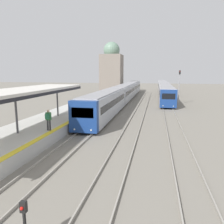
{
  "coord_description": "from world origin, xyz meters",
  "views": [
    {
      "loc": [
        6.2,
        -1.58,
        5.44
      ],
      "look_at": [
        2.01,
        19.03,
        1.7
      ],
      "focal_mm": 35.0,
      "sensor_mm": 36.0,
      "label": 1
    }
  ],
  "objects_px": {
    "train_far": "(164,88)",
    "signal_post_near": "(24,219)",
    "person_on_platform": "(48,118)",
    "signal_mast_far": "(179,84)",
    "train_near": "(124,92)"
  },
  "relations": [
    {
      "from": "train_far",
      "to": "signal_post_near",
      "type": "height_order",
      "value": "train_far"
    },
    {
      "from": "person_on_platform",
      "to": "train_near",
      "type": "distance_m",
      "value": 26.94
    },
    {
      "from": "signal_post_near",
      "to": "signal_mast_far",
      "type": "relative_size",
      "value": 0.27
    },
    {
      "from": "signal_mast_far",
      "to": "train_far",
      "type": "bearing_deg",
      "value": 96.88
    },
    {
      "from": "train_far",
      "to": "signal_post_near",
      "type": "xyz_separation_m",
      "value": [
        -5.69,
        -51.33,
        -0.73
      ]
    },
    {
      "from": "train_near",
      "to": "person_on_platform",
      "type": "bearing_deg",
      "value": -94.41
    },
    {
      "from": "train_near",
      "to": "train_far",
      "type": "distance_m",
      "value": 16.48
    },
    {
      "from": "person_on_platform",
      "to": "train_far",
      "type": "xyz_separation_m",
      "value": [
        10.09,
        41.26,
        -0.22
      ]
    },
    {
      "from": "signal_post_near",
      "to": "signal_mast_far",
      "type": "distance_m",
      "value": 35.4
    },
    {
      "from": "signal_post_near",
      "to": "train_far",
      "type": "bearing_deg",
      "value": 83.68
    },
    {
      "from": "person_on_platform",
      "to": "train_near",
      "type": "bearing_deg",
      "value": 85.59
    },
    {
      "from": "train_far",
      "to": "signal_mast_far",
      "type": "bearing_deg",
      "value": -83.12
    },
    {
      "from": "person_on_platform",
      "to": "train_far",
      "type": "distance_m",
      "value": 42.47
    },
    {
      "from": "train_near",
      "to": "signal_mast_far",
      "type": "height_order",
      "value": "signal_mast_far"
    },
    {
      "from": "person_on_platform",
      "to": "train_near",
      "type": "xyz_separation_m",
      "value": [
        2.07,
        26.86,
        -0.17
      ]
    }
  ]
}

